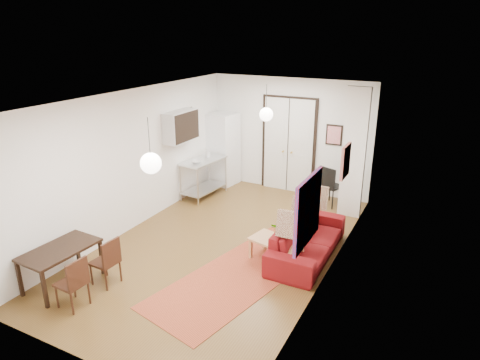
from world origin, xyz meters
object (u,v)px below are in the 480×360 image
at_px(dining_table, 60,253).
at_px(black_side_chair, 333,181).
at_px(fridge, 223,149).
at_px(dining_chair_near, 108,256).
at_px(coffee_table, 276,243).
at_px(sofa, 308,240).
at_px(dining_chair_far, 75,276).
at_px(kitchen_counter, 204,172).

height_order(dining_table, black_side_chair, black_side_chair).
height_order(fridge, dining_table, fridge).
bearing_deg(dining_table, black_side_chair, 61.09).
xyz_separation_m(fridge, dining_chair_near, (0.65, -5.10, -0.49)).
relative_size(coffee_table, dining_table, 0.84).
bearing_deg(black_side_chair, dining_table, 83.39).
xyz_separation_m(sofa, dining_chair_far, (-2.68, -3.03, 0.15)).
xyz_separation_m(sofa, dining_chair_near, (-2.68, -2.33, 0.15)).
xyz_separation_m(coffee_table, dining_table, (-2.85, -2.29, 0.23)).
relative_size(sofa, kitchen_counter, 1.73).
height_order(coffee_table, fridge, fridge).
height_order(fridge, black_side_chair, fridge).
height_order(coffee_table, dining_table, dining_table).
xyz_separation_m(coffee_table, kitchen_counter, (-2.88, 2.19, 0.26)).
xyz_separation_m(sofa, black_side_chair, (-0.28, 2.69, 0.25)).
relative_size(kitchen_counter, black_side_chair, 1.33).
distance_m(sofa, black_side_chair, 2.71).
xyz_separation_m(fridge, black_side_chair, (3.06, -0.08, -0.39)).
height_order(sofa, dining_table, dining_table).
bearing_deg(sofa, black_side_chair, 5.28).
relative_size(fridge, black_side_chair, 1.97).
xyz_separation_m(dining_table, dining_chair_far, (0.60, -0.27, -0.12)).
height_order(dining_chair_near, dining_chair_far, same).
height_order(coffee_table, dining_chair_near, dining_chair_near).
relative_size(kitchen_counter, dining_chair_far, 1.56).
relative_size(coffee_table, black_side_chair, 1.06).
xyz_separation_m(kitchen_counter, dining_chair_far, (0.63, -4.75, -0.15)).
bearing_deg(dining_table, kitchen_counter, 90.39).
height_order(sofa, fridge, fridge).
relative_size(fridge, dining_table, 1.55).
distance_m(coffee_table, kitchen_counter, 3.62).
relative_size(fridge, dining_chair_far, 2.31).
xyz_separation_m(fridge, dining_chair_far, (0.65, -5.80, -0.49)).
height_order(kitchen_counter, fridge, fridge).
relative_size(kitchen_counter, dining_table, 1.05).
height_order(sofa, coffee_table, sofa).
bearing_deg(dining_chair_near, kitchen_counter, -168.20).
relative_size(dining_table, dining_chair_far, 1.49).
xyz_separation_m(sofa, kitchen_counter, (-3.31, 1.72, 0.29)).
xyz_separation_m(kitchen_counter, fridge, (-0.02, 1.05, 0.34)).
height_order(kitchen_counter, dining_chair_far, kitchen_counter).
height_order(sofa, dining_chair_far, dining_chair_far).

